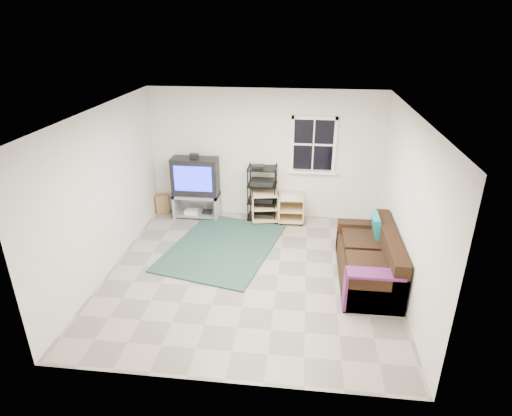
# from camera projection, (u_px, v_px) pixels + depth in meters

# --- Properties ---
(room) EXTENTS (4.60, 4.62, 4.60)m
(room) POSITION_uv_depth(u_px,v_px,m) (313.00, 148.00, 8.30)
(room) COLOR gray
(room) RESTS_ON ground
(tv_unit) EXTENTS (0.92, 0.46, 1.35)m
(tv_unit) POSITION_uv_depth(u_px,v_px,m) (196.00, 183.00, 8.65)
(tv_unit) COLOR #9898A0
(tv_unit) RESTS_ON ground
(av_rack) EXTENTS (0.57, 0.42, 1.15)m
(av_rack) POSITION_uv_depth(u_px,v_px,m) (262.00, 196.00, 8.63)
(av_rack) COLOR black
(av_rack) RESTS_ON ground
(side_table_left) EXTENTS (0.61, 0.61, 0.62)m
(side_table_left) POSITION_uv_depth(u_px,v_px,m) (264.00, 204.00, 8.68)
(side_table_left) COLOR #DEC489
(side_table_left) RESTS_ON ground
(side_table_right) EXTENTS (0.52, 0.54, 0.58)m
(side_table_right) POSITION_uv_depth(u_px,v_px,m) (291.00, 206.00, 8.62)
(side_table_right) COLOR #DEC489
(side_table_right) RESTS_ON ground
(sofa) EXTENTS (0.85, 1.91, 0.87)m
(sofa) POSITION_uv_depth(u_px,v_px,m) (370.00, 261.00, 6.69)
(sofa) COLOR black
(sofa) RESTS_ON ground
(shag_rug) EXTENTS (2.19, 2.67, 0.03)m
(shag_rug) POSITION_uv_depth(u_px,v_px,m) (222.00, 247.00, 7.71)
(shag_rug) COLOR #2E2114
(shag_rug) RESTS_ON ground
(paper_bag) EXTENTS (0.32, 0.27, 0.38)m
(paper_bag) POSITION_uv_depth(u_px,v_px,m) (162.00, 204.00, 9.06)
(paper_bag) COLOR olive
(paper_bag) RESTS_ON ground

